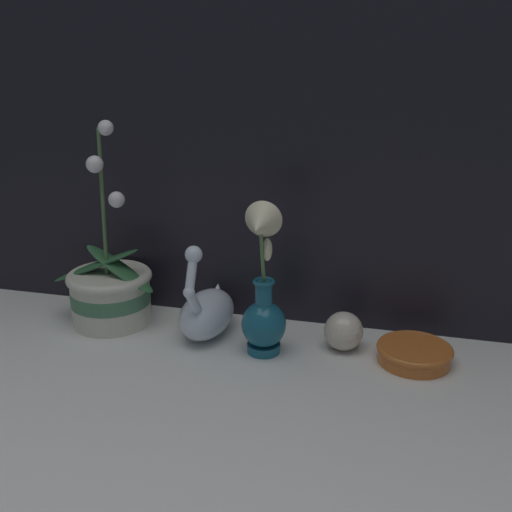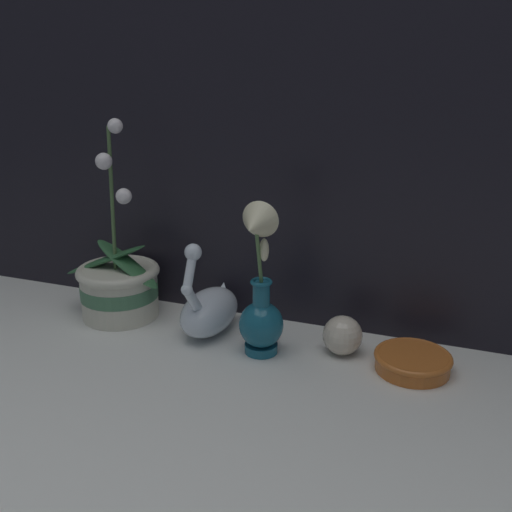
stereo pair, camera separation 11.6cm
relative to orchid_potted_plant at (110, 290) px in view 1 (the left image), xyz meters
name	(u,v)px [view 1 (the left image)]	position (x,y,z in m)	size (l,w,h in m)	color
ground_plane	(240,368)	(0.32, -0.13, -0.07)	(2.80, 2.80, 0.00)	silver
window_backdrop	(271,28)	(0.32, 0.12, 0.53)	(2.80, 0.03, 1.20)	black
orchid_potted_plant	(110,290)	(0.00, 0.00, 0.00)	(0.25, 0.18, 0.43)	beige
swan_figurine	(207,310)	(0.22, 0.00, -0.02)	(0.10, 0.21, 0.21)	silver
blue_vase	(263,299)	(0.35, -0.06, 0.04)	(0.09, 0.11, 0.31)	#195B75
glass_sphere	(344,331)	(0.50, 0.00, -0.03)	(0.08, 0.08, 0.08)	beige
amber_dish	(414,353)	(0.64, -0.02, -0.05)	(0.14, 0.14, 0.03)	#C66628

